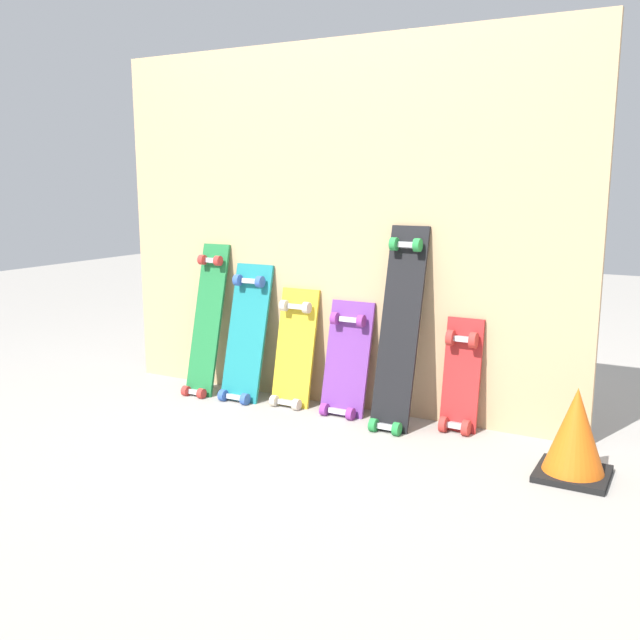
# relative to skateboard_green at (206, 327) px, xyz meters

# --- Properties ---
(ground_plane) EXTENTS (12.00, 12.00, 0.00)m
(ground_plane) POSITION_rel_skateboard_green_xyz_m (0.67, 0.07, -0.34)
(ground_plane) COLOR #9E9991
(plywood_wall_panel) EXTENTS (2.40, 0.04, 1.71)m
(plywood_wall_panel) POSITION_rel_skateboard_green_xyz_m (0.67, 0.14, 0.51)
(plywood_wall_panel) COLOR tan
(plywood_wall_panel) RESTS_ON ground
(skateboard_green) EXTENTS (0.16, 0.26, 0.83)m
(skateboard_green) POSITION_rel_skateboard_green_xyz_m (0.00, 0.00, 0.00)
(skateboard_green) COLOR #1E7238
(skateboard_green) RESTS_ON ground
(skateboard_teal) EXTENTS (0.21, 0.25, 0.74)m
(skateboard_teal) POSITION_rel_skateboard_green_xyz_m (0.24, 0.01, -0.04)
(skateboard_teal) COLOR #197A7F
(skateboard_teal) RESTS_ON ground
(skateboard_yellow) EXTENTS (0.20, 0.20, 0.63)m
(skateboard_yellow) POSITION_rel_skateboard_green_xyz_m (0.50, 0.04, -0.10)
(skateboard_yellow) COLOR gold
(skateboard_yellow) RESTS_ON ground
(skateboard_purple) EXTENTS (0.22, 0.20, 0.59)m
(skateboard_purple) POSITION_rel_skateboard_green_xyz_m (0.79, 0.03, -0.12)
(skateboard_purple) COLOR #6B338C
(skateboard_purple) RESTS_ON ground
(skateboard_black) EXTENTS (0.18, 0.29, 0.95)m
(skateboard_black) POSITION_rel_skateboard_green_xyz_m (1.07, -0.01, 0.06)
(skateboard_black) COLOR black
(skateboard_black) RESTS_ON ground
(skateboard_red) EXTENTS (0.16, 0.15, 0.56)m
(skateboard_red) POSITION_rel_skateboard_green_xyz_m (1.33, 0.06, -0.13)
(skateboard_red) COLOR #B22626
(skateboard_red) RESTS_ON ground
(traffic_cone) EXTENTS (0.26, 0.26, 0.34)m
(traffic_cone) POSITION_rel_skateboard_green_xyz_m (1.86, -0.23, -0.18)
(traffic_cone) COLOR black
(traffic_cone) RESTS_ON ground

